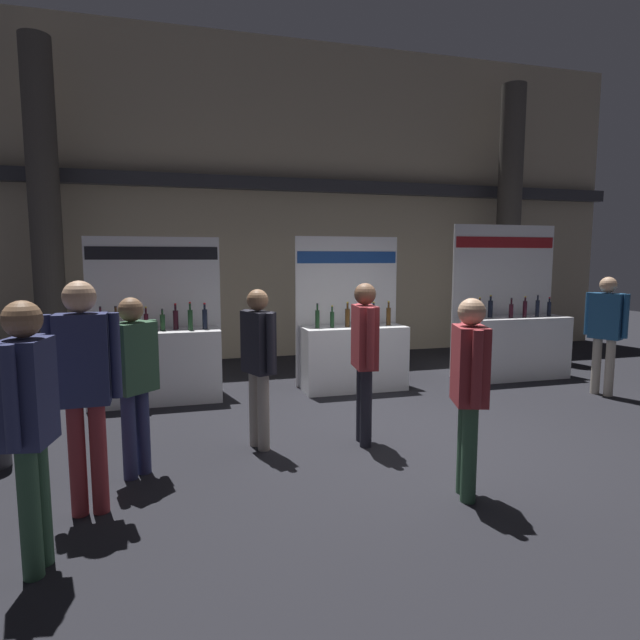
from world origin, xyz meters
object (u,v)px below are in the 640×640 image
at_px(visitor_7, 606,325).
at_px(exhibitor_booth_0, 156,359).
at_px(exhibitor_booth_2, 511,340).
at_px(visitor_4, 133,371).
at_px(visitor_6, 258,356).
at_px(visitor_1, 469,381).
at_px(visitor_9, 29,415).
at_px(exhibitor_booth_1, 353,351).
at_px(visitor_3, 84,377).
at_px(visitor_2, 365,349).

bearing_deg(visitor_7, exhibitor_booth_0, -128.62).
distance_m(exhibitor_booth_2, visitor_4, 6.24).
bearing_deg(visitor_6, visitor_4, -93.72).
bearing_deg(exhibitor_booth_2, visitor_7, -65.74).
xyz_separation_m(visitor_1, visitor_4, (-2.65, 1.16, -0.01)).
bearing_deg(visitor_4, visitor_6, -23.91).
height_order(visitor_6, visitor_7, visitor_7).
xyz_separation_m(visitor_6, visitor_9, (-1.67, -1.75, 0.04)).
xyz_separation_m(exhibitor_booth_0, exhibitor_booth_1, (2.84, -0.06, -0.01)).
xyz_separation_m(exhibitor_booth_0, visitor_3, (-0.37, -3.19, 0.48)).
distance_m(exhibitor_booth_0, visitor_3, 3.25).
relative_size(exhibitor_booth_2, visitor_7, 1.48).
xyz_separation_m(visitor_2, visitor_3, (-2.57, -0.87, 0.06)).
distance_m(exhibitor_booth_0, visitor_6, 2.44).
height_order(visitor_2, visitor_7, visitor_2).
xyz_separation_m(exhibitor_booth_2, visitor_7, (0.59, -1.32, 0.39)).
height_order(exhibitor_booth_1, visitor_9, exhibitor_booth_1).
xyz_separation_m(exhibitor_booth_1, visitor_1, (-0.26, -3.65, 0.40)).
relative_size(exhibitor_booth_0, visitor_1, 1.37).
bearing_deg(exhibitor_booth_0, exhibitor_booth_1, -1.25).
xyz_separation_m(visitor_1, visitor_3, (-2.95, 0.52, 0.10)).
bearing_deg(visitor_4, visitor_1, -66.48).
distance_m(exhibitor_booth_0, visitor_7, 6.38).
distance_m(visitor_1, visitor_6, 2.15).
relative_size(exhibitor_booth_0, visitor_9, 1.32).
distance_m(exhibitor_booth_0, visitor_1, 4.54).
xyz_separation_m(exhibitor_booth_1, visitor_4, (-2.92, -2.49, 0.39)).
height_order(visitor_3, visitor_7, visitor_3).
height_order(visitor_1, visitor_9, visitor_9).
xyz_separation_m(visitor_3, visitor_7, (6.59, 1.83, -0.06)).
xyz_separation_m(visitor_4, visitor_6, (1.18, 0.40, 0.01)).
relative_size(visitor_3, visitor_9, 1.05).
height_order(exhibitor_booth_0, exhibitor_booth_1, exhibitor_booth_1).
xyz_separation_m(exhibitor_booth_1, visitor_2, (-0.65, -2.26, 0.44)).
height_order(visitor_2, visitor_4, visitor_2).
xyz_separation_m(visitor_2, visitor_6, (-1.09, 0.17, -0.05)).
relative_size(visitor_6, visitor_9, 0.97).
relative_size(exhibitor_booth_0, visitor_2, 1.32).
bearing_deg(visitor_2, visitor_7, 110.34).
height_order(exhibitor_booth_0, visitor_9, exhibitor_booth_0).
bearing_deg(exhibitor_booth_0, exhibitor_booth_2, -0.45).
bearing_deg(visitor_4, visitor_3, -157.70).
relative_size(visitor_6, visitor_7, 0.97).
distance_m(visitor_3, visitor_6, 1.81).
relative_size(exhibitor_booth_1, visitor_6, 1.39).
distance_m(visitor_1, visitor_9, 3.16).
relative_size(visitor_1, visitor_4, 1.02).
bearing_deg(exhibitor_booth_0, visitor_9, -98.33).
height_order(visitor_2, visitor_9, visitor_9).
distance_m(visitor_4, visitor_7, 6.40).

